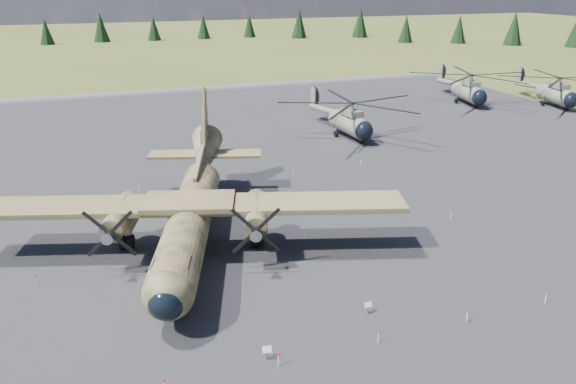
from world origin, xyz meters
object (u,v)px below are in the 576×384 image
object	(u,v)px
helicopter_far	(557,86)
helicopter_near	(350,112)
helicopter_mid	(469,83)
transport_plane	(191,208)

from	to	relation	value
helicopter_far	helicopter_near	bearing A→B (deg)	-161.79
helicopter_near	helicopter_mid	xyz separation A→B (m)	(27.40, 12.06, 0.16)
transport_plane	helicopter_far	world-z (taller)	transport_plane
helicopter_mid	helicopter_near	bearing A→B (deg)	-144.84
transport_plane	helicopter_mid	distance (m)	63.76
transport_plane	helicopter_far	distance (m)	71.05
transport_plane	helicopter_mid	xyz separation A→B (m)	(52.53, 36.13, 0.51)
helicopter_mid	helicopter_far	distance (m)	13.61
helicopter_mid	helicopter_far	xyz separation A→B (m)	(12.00, -6.41, -0.14)
transport_plane	helicopter_near	xyz separation A→B (m)	(25.13, 24.07, 0.36)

